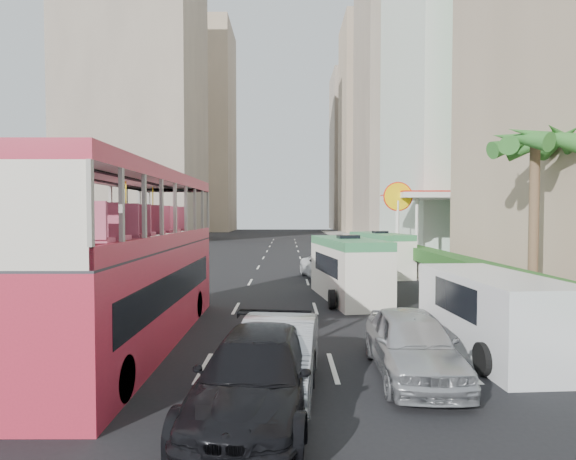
{
  "coord_description": "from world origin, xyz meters",
  "views": [
    {
      "loc": [
        -1.53,
        -12.94,
        3.79
      ],
      "look_at": [
        -1.5,
        4.0,
        3.2
      ],
      "focal_mm": 28.0,
      "sensor_mm": 36.0,
      "label": 1
    }
  ],
  "objects_px": {
    "van_asset": "(326,279)",
    "shell_station": "(431,227)",
    "minibus_near": "(348,269)",
    "double_decker_bus": "(133,258)",
    "minibus_far": "(380,254)",
    "car_silver_lane_b": "(412,375)",
    "car_black": "(257,415)",
    "car_silver_lane_a": "(278,389)",
    "palm_tree": "(534,225)",
    "panel_van_far": "(355,248)",
    "panel_van_near": "(493,314)"
  },
  "relations": [
    {
      "from": "van_asset",
      "to": "shell_station",
      "type": "height_order",
      "value": "shell_station"
    },
    {
      "from": "minibus_near",
      "to": "shell_station",
      "type": "bearing_deg",
      "value": 52.31
    },
    {
      "from": "double_decker_bus",
      "to": "shell_station",
      "type": "bearing_deg",
      "value": 55.18
    },
    {
      "from": "van_asset",
      "to": "minibus_far",
      "type": "height_order",
      "value": "minibus_far"
    },
    {
      "from": "car_silver_lane_b",
      "to": "car_black",
      "type": "bearing_deg",
      "value": -147.23
    },
    {
      "from": "car_black",
      "to": "minibus_near",
      "type": "relative_size",
      "value": 0.85
    },
    {
      "from": "shell_station",
      "to": "car_silver_lane_a",
      "type": "bearing_deg",
      "value": -114.01
    },
    {
      "from": "car_silver_lane_a",
      "to": "palm_tree",
      "type": "distance_m",
      "value": 12.5
    },
    {
      "from": "car_silver_lane_a",
      "to": "car_black",
      "type": "relative_size",
      "value": 0.87
    },
    {
      "from": "car_silver_lane_a",
      "to": "car_silver_lane_b",
      "type": "height_order",
      "value": "car_silver_lane_b"
    },
    {
      "from": "panel_van_far",
      "to": "car_silver_lane_a",
      "type": "bearing_deg",
      "value": -92.52
    },
    {
      "from": "minibus_near",
      "to": "panel_van_far",
      "type": "relative_size",
      "value": 1.18
    },
    {
      "from": "double_decker_bus",
      "to": "panel_van_near",
      "type": "height_order",
      "value": "double_decker_bus"
    },
    {
      "from": "double_decker_bus",
      "to": "van_asset",
      "type": "bearing_deg",
      "value": 63.06
    },
    {
      "from": "car_silver_lane_a",
      "to": "shell_station",
      "type": "xyz_separation_m",
      "value": [
        11.73,
        26.34,
        2.75
      ]
    },
    {
      "from": "car_silver_lane_b",
      "to": "double_decker_bus",
      "type": "bearing_deg",
      "value": 163.23
    },
    {
      "from": "van_asset",
      "to": "palm_tree",
      "type": "bearing_deg",
      "value": -62.01
    },
    {
      "from": "car_black",
      "to": "panel_van_far",
      "type": "bearing_deg",
      "value": 84.31
    },
    {
      "from": "minibus_near",
      "to": "shell_station",
      "type": "relative_size",
      "value": 0.77
    },
    {
      "from": "car_silver_lane_a",
      "to": "minibus_near",
      "type": "height_order",
      "value": "minibus_near"
    },
    {
      "from": "minibus_far",
      "to": "panel_van_far",
      "type": "relative_size",
      "value": 1.13
    },
    {
      "from": "car_silver_lane_b",
      "to": "panel_van_far",
      "type": "xyz_separation_m",
      "value": [
        2.67,
        26.74,
        1.04
      ]
    },
    {
      "from": "panel_van_far",
      "to": "car_silver_lane_b",
      "type": "bearing_deg",
      "value": -86.32
    },
    {
      "from": "double_decker_bus",
      "to": "panel_van_near",
      "type": "xyz_separation_m",
      "value": [
        10.08,
        -0.78,
        -1.45
      ]
    },
    {
      "from": "van_asset",
      "to": "minibus_near",
      "type": "relative_size",
      "value": 0.83
    },
    {
      "from": "car_silver_lane_a",
      "to": "panel_van_far",
      "type": "xyz_separation_m",
      "value": [
        5.8,
        27.57,
        1.04
      ]
    },
    {
      "from": "car_silver_lane_b",
      "to": "palm_tree",
      "type": "distance_m",
      "value": 9.74
    },
    {
      "from": "van_asset",
      "to": "palm_tree",
      "type": "height_order",
      "value": "palm_tree"
    },
    {
      "from": "van_asset",
      "to": "minibus_near",
      "type": "bearing_deg",
      "value": -95.31
    },
    {
      "from": "van_asset",
      "to": "panel_van_near",
      "type": "height_order",
      "value": "panel_van_near"
    },
    {
      "from": "minibus_far",
      "to": "panel_van_near",
      "type": "bearing_deg",
      "value": -102.69
    },
    {
      "from": "palm_tree",
      "to": "panel_van_far",
      "type": "bearing_deg",
      "value": 100.45
    },
    {
      "from": "van_asset",
      "to": "panel_van_far",
      "type": "relative_size",
      "value": 0.98
    },
    {
      "from": "double_decker_bus",
      "to": "van_asset",
      "type": "distance_m",
      "value": 15.15
    },
    {
      "from": "double_decker_bus",
      "to": "panel_van_near",
      "type": "bearing_deg",
      "value": -4.45
    },
    {
      "from": "car_silver_lane_a",
      "to": "minibus_near",
      "type": "distance_m",
      "value": 10.81
    },
    {
      "from": "car_silver_lane_a",
      "to": "minibus_far",
      "type": "height_order",
      "value": "minibus_far"
    },
    {
      "from": "double_decker_bus",
      "to": "car_silver_lane_a",
      "type": "bearing_deg",
      "value": -38.08
    },
    {
      "from": "car_silver_lane_a",
      "to": "car_black",
      "type": "height_order",
      "value": "car_black"
    },
    {
      "from": "double_decker_bus",
      "to": "van_asset",
      "type": "height_order",
      "value": "double_decker_bus"
    },
    {
      "from": "double_decker_bus",
      "to": "minibus_far",
      "type": "xyz_separation_m",
      "value": [
        10.33,
        15.27,
        -1.23
      ]
    },
    {
      "from": "minibus_near",
      "to": "minibus_far",
      "type": "distance_m",
      "value": 8.87
    },
    {
      "from": "car_silver_lane_a",
      "to": "shell_station",
      "type": "height_order",
      "value": "shell_station"
    },
    {
      "from": "car_silver_lane_b",
      "to": "panel_van_far",
      "type": "height_order",
      "value": "panel_van_far"
    },
    {
      "from": "minibus_near",
      "to": "panel_van_near",
      "type": "height_order",
      "value": "minibus_near"
    },
    {
      "from": "panel_van_far",
      "to": "panel_van_near",
      "type": "bearing_deg",
      "value": -80.59
    },
    {
      "from": "minibus_far",
      "to": "car_black",
      "type": "bearing_deg",
      "value": -119.75
    },
    {
      "from": "minibus_near",
      "to": "shell_station",
      "type": "distance_m",
      "value": 18.34
    },
    {
      "from": "double_decker_bus",
      "to": "minibus_far",
      "type": "relative_size",
      "value": 1.87
    },
    {
      "from": "panel_van_far",
      "to": "van_asset",
      "type": "bearing_deg",
      "value": -97.47
    }
  ]
}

